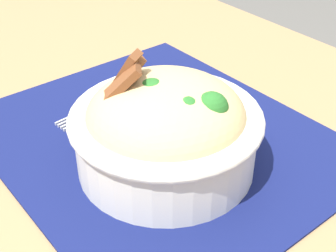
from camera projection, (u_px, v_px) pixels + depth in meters
table at (158, 201)px, 0.56m from camera, size 1.23×0.81×0.70m
placemat at (158, 139)px, 0.56m from camera, size 0.42×0.36×0.00m
bowl at (168, 126)px, 0.49m from camera, size 0.23×0.23×0.13m
fork at (100, 108)px, 0.61m from camera, size 0.03×0.14×0.00m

